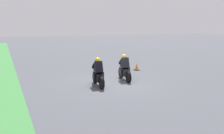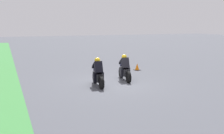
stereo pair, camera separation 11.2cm
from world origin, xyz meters
name	(u,v)px [view 1 (the left image)]	position (x,y,z in m)	size (l,w,h in m)	color
ground_plane	(111,83)	(0.00, 0.00, 0.00)	(120.00, 120.00, 0.00)	#4C4E56
rider_lane_a	(125,70)	(0.39, -1.02, 0.62)	(2.04, 0.59, 1.51)	black
rider_lane_b	(98,74)	(-0.33, 0.90, 0.62)	(2.04, 0.57, 1.51)	black
traffic_cone	(137,67)	(2.96, -3.27, 0.23)	(0.40, 0.40, 0.49)	black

